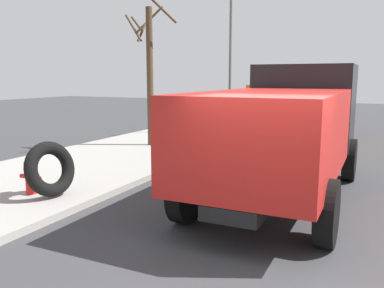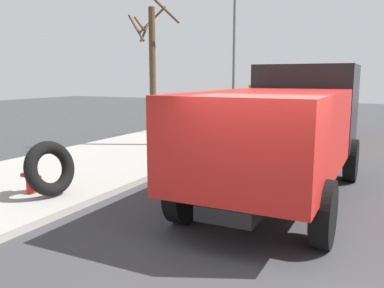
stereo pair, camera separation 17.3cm
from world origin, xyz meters
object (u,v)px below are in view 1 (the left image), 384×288
object	(u,v)px
fire_hydrant	(31,175)
dump_truck_orange	(302,102)
street_light_pole	(230,64)
loose_tire	(50,169)
dump_truck_red	(285,125)
bare_tree	(149,70)

from	to	relation	value
fire_hydrant	dump_truck_orange	distance (m)	12.38
fire_hydrant	street_light_pole	size ratio (longest dim) A/B	0.13
street_light_pole	loose_tire	bearing A→B (deg)	-179.65
fire_hydrant	dump_truck_red	size ratio (longest dim) A/B	0.11
loose_tire	bare_tree	world-z (taller)	bare_tree
dump_truck_red	dump_truck_orange	size ratio (longest dim) A/B	0.99
loose_tire	bare_tree	bearing A→B (deg)	13.31
dump_truck_orange	street_light_pole	world-z (taller)	street_light_pole
street_light_pole	bare_tree	bearing A→B (deg)	161.58
fire_hydrant	loose_tire	xyz separation A→B (m)	(0.03, -0.56, 0.19)
bare_tree	street_light_pole	size ratio (longest dim) A/B	0.85
dump_truck_red	dump_truck_orange	world-z (taller)	same
loose_tire	dump_truck_red	distance (m)	5.19
bare_tree	loose_tire	bearing A→B (deg)	-166.69
bare_tree	street_light_pole	distance (m)	4.76
loose_tire	dump_truck_red	size ratio (longest dim) A/B	0.17
dump_truck_orange	bare_tree	size ratio (longest dim) A/B	1.34
fire_hydrant	dump_truck_orange	xyz separation A→B (m)	(11.79, -3.63, 1.04)
fire_hydrant	dump_truck_orange	world-z (taller)	dump_truck_orange
dump_truck_orange	dump_truck_red	bearing A→B (deg)	-172.05
fire_hydrant	bare_tree	world-z (taller)	bare_tree
dump_truck_orange	fire_hydrant	bearing A→B (deg)	162.89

